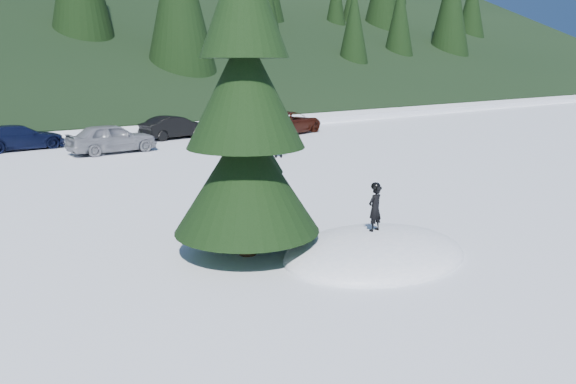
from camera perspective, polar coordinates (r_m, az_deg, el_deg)
ground at (r=12.75m, az=8.80°, el=-6.33°), size 200.00×200.00×0.00m
snow_mound at (r=12.75m, az=8.80°, el=-6.33°), size 4.48×3.52×0.96m
spruce_tall at (r=12.00m, az=-4.37°, el=8.81°), size 3.20×3.20×8.60m
spruce_short at (r=13.84m, az=-4.13°, el=4.28°), size 2.20×2.20×5.37m
child_skier at (r=12.73m, az=8.83°, el=-1.64°), size 0.40×0.28×1.05m
adult_0 at (r=25.57m, az=-4.46°, el=5.53°), size 1.12×1.14×1.85m
adult_1 at (r=25.61m, az=-0.94°, el=5.27°), size 0.97×0.87×1.58m
car_3 at (r=31.02m, az=-25.63°, el=5.03°), size 4.36×1.93×1.24m
car_4 at (r=28.30m, az=-17.44°, el=5.25°), size 4.18×1.69×1.42m
car_5 at (r=33.02m, az=-11.45°, el=6.48°), size 4.10×1.81×1.31m
car_6 at (r=34.73m, az=0.10°, el=7.08°), size 5.37×3.61×1.37m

